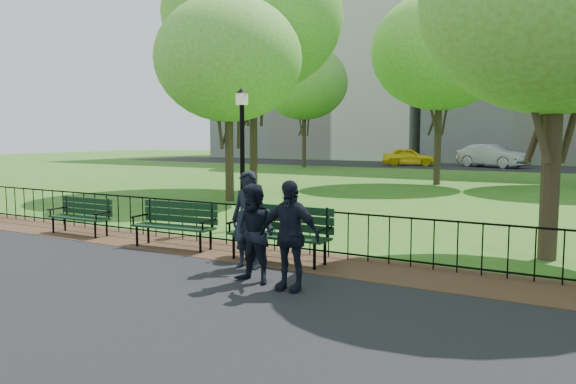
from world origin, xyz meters
The scene contains 19 objects.
ground centered at (0.00, 0.00, 0.00)m, with size 120.00×120.00×0.00m, color #30641A.
asphalt_path centered at (0.00, -3.40, 0.01)m, with size 60.00×9.20×0.01m, color black.
dirt_strip centered at (0.00, 1.50, 0.01)m, with size 60.00×1.60×0.01m, color #3C2B18.
far_street centered at (0.00, 35.00, 0.01)m, with size 70.00×9.00×0.01m, color black.
iron_fence centered at (0.00, 2.00, 0.50)m, with size 24.06×0.06×1.00m.
apartment_west centered at (-22.00, 48.00, 13.00)m, with size 22.00×15.00×26.00m, color beige.
park_bench_main centered at (-0.65, 1.20, 0.68)m, with size 1.97×0.62×1.11m.
park_bench_left_a centered at (-2.93, 1.26, 0.59)m, with size 1.85×0.72×1.03m.
park_bench_left_b centered at (-5.85, 1.33, 0.53)m, with size 1.65×0.52×0.93m.
lamppost centered at (-3.05, 3.82, 1.87)m, with size 0.31×0.31×3.44m.
tree_near_w centered at (-6.91, 8.53, 4.92)m, with size 5.09×5.09×7.10m.
tree_mid_w centered at (-8.34, 12.18, 7.18)m, with size 7.42×7.42×10.34m.
tree_far_c centered at (-2.45, 18.84, 6.15)m, with size 6.36×6.36×8.86m.
tree_far_w centered at (-14.80, 28.33, 6.08)m, with size 6.28×6.28×8.75m.
person_left centered at (-0.61, 0.51, 0.86)m, with size 0.62×0.41×1.70m, color black.
person_mid centered at (0.04, -0.27, 0.79)m, with size 0.76×0.39×1.56m, color black.
person_right centered at (0.69, -0.31, 0.84)m, with size 0.97×0.40×1.65m, color black.
taxi centered at (-8.89, 34.12, 0.68)m, with size 1.59×3.95×1.34m, color yellow.
sedan_silver centered at (-2.93, 34.90, 0.85)m, with size 1.77×5.08×1.67m, color #94969B.
Camera 1 is at (4.83, -7.41, 2.31)m, focal length 35.00 mm.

